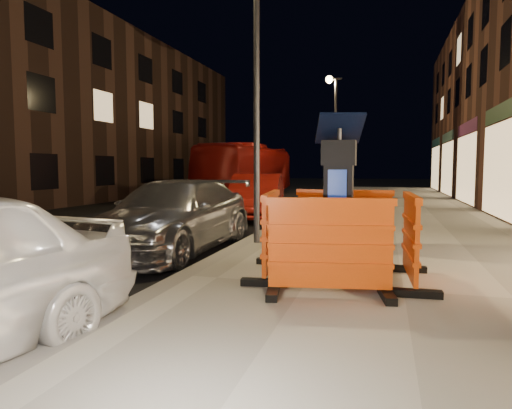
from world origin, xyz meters
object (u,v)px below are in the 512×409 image
(barrier_kerbside, at_px, (271,233))
(barrier_front, at_px, (330,248))
(barrier_back, at_px, (344,227))
(car_silver, at_px, (174,251))
(barrier_bldgside, at_px, (411,239))
(bus_doubledecker, at_px, (248,196))
(parking_kiosk, at_px, (338,202))
(car_red, at_px, (256,218))

(barrier_kerbside, bearing_deg, barrier_front, -141.84)
(barrier_back, relative_size, car_silver, 0.31)
(barrier_bldgside, bearing_deg, car_silver, 62.87)
(barrier_bldgside, bearing_deg, barrier_front, 132.16)
(barrier_kerbside, distance_m, barrier_bldgside, 1.90)
(barrier_front, xyz_separation_m, bus_doubledecker, (-7.07, 20.10, -0.74))
(parking_kiosk, bearing_deg, car_silver, 145.24)
(parking_kiosk, relative_size, car_silver, 0.43)
(parking_kiosk, distance_m, bus_doubledecker, 20.45)
(parking_kiosk, bearing_deg, barrier_kerbside, 175.16)
(barrier_kerbside, height_order, car_red, barrier_kerbside)
(barrier_kerbside, relative_size, car_red, 0.34)
(barrier_front, relative_size, barrier_back, 1.00)
(parking_kiosk, relative_size, car_red, 0.48)
(barrier_front, distance_m, car_red, 9.67)
(parking_kiosk, distance_m, car_red, 8.84)
(barrier_back, xyz_separation_m, barrier_bldgside, (0.95, -0.95, 0.00))
(barrier_front, xyz_separation_m, barrier_bldgside, (0.95, 0.95, 0.00))
(barrier_bldgside, bearing_deg, car_red, 25.68)
(barrier_kerbside, xyz_separation_m, bus_doubledecker, (-6.12, 19.15, -0.74))
(bus_doubledecker, bearing_deg, barrier_kerbside, -70.34)
(barrier_front, bearing_deg, car_silver, 129.75)
(car_silver, bearing_deg, barrier_front, -39.42)
(barrier_back, height_order, bus_doubledecker, bus_doubledecker)
(barrier_back, height_order, barrier_kerbside, same)
(car_silver, bearing_deg, barrier_kerbside, -37.49)
(barrier_kerbside, bearing_deg, parking_kiosk, -96.84)
(car_red, xyz_separation_m, bus_doubledecker, (-3.64, 11.09, 0.00))
(barrier_front, distance_m, barrier_bldgside, 1.34)
(barrier_back, distance_m, car_silver, 3.67)
(barrier_back, bearing_deg, barrier_kerbside, -136.84)
(barrier_front, distance_m, barrier_kerbside, 1.34)
(barrier_kerbside, bearing_deg, bus_doubledecker, 10.87)
(barrier_kerbside, height_order, bus_doubledecker, bus_doubledecker)
(barrier_back, bearing_deg, bus_doubledecker, 109.37)
(bus_doubledecker, bearing_deg, car_red, -69.91)
(barrier_back, distance_m, bus_doubledecker, 19.54)
(parking_kiosk, bearing_deg, barrier_back, 85.16)
(parking_kiosk, height_order, bus_doubledecker, parking_kiosk)
(barrier_front, height_order, car_red, barrier_front)
(parking_kiosk, bearing_deg, bus_doubledecker, 105.41)
(barrier_kerbside, xyz_separation_m, barrier_bldgside, (1.90, -0.00, 0.00))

